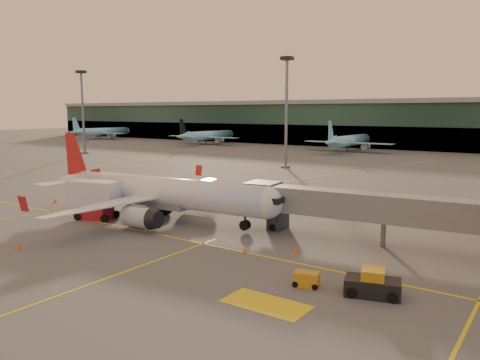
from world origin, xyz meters
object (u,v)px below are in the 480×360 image
Objects in this scene: main_airplane at (157,193)px; catering_truck at (95,197)px; gpu_cart at (307,279)px; pushback_tug at (373,285)px.

main_airplane is 7.82m from catering_truck.
catering_truck reaches higher than gpu_cart.
catering_truck is 32.21m from gpu_cart.
gpu_cart is 0.50× the size of pushback_tug.
main_airplane is 15.92× the size of gpu_cart.
catering_truck is at bearing -152.57° from main_airplane.
gpu_cart is at bearing -26.23° from catering_truck.
catering_truck is at bearing 156.81° from gpu_cart.
main_airplane is 31.11m from pushback_tug.
pushback_tug is (29.84, -8.43, -2.53)m from main_airplane.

